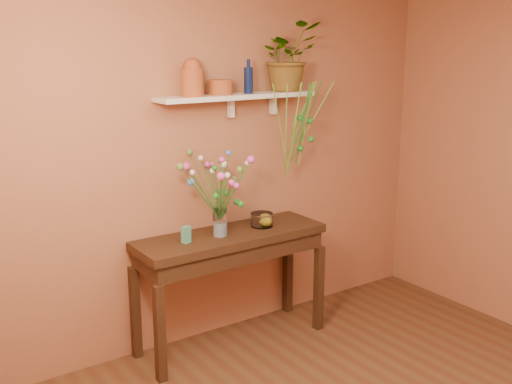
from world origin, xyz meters
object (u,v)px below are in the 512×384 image
(glass_vase, at_px, (220,224))
(glass_bowl, at_px, (262,220))
(blue_bottle, at_px, (248,80))
(sideboard, at_px, (231,249))
(terracotta_jug, at_px, (192,78))
(spider_plant, at_px, (287,57))
(bouquet, at_px, (219,177))

(glass_vase, relative_size, glass_bowl, 1.24)
(blue_bottle, relative_size, glass_vase, 1.16)
(sideboard, height_order, glass_vase, glass_vase)
(terracotta_jug, bearing_deg, spider_plant, 2.25)
(spider_plant, bearing_deg, glass_vase, -167.14)
(blue_bottle, bearing_deg, sideboard, -155.16)
(glass_bowl, bearing_deg, glass_vase, -176.50)
(blue_bottle, bearing_deg, terracotta_jug, 179.22)
(sideboard, relative_size, glass_bowl, 8.44)
(blue_bottle, xyz_separation_m, glass_bowl, (0.05, -0.10, -1.09))
(spider_plant, bearing_deg, bouquet, -167.35)
(spider_plant, relative_size, glass_bowl, 3.03)
(terracotta_jug, bearing_deg, glass_vase, -45.94)
(glass_vase, xyz_separation_m, bouquet, (-0.01, 0.00, 0.35))
(glass_bowl, bearing_deg, bouquet, -176.78)
(terracotta_jug, height_order, spider_plant, spider_plant)
(glass_vase, height_order, bouquet, bouquet)
(terracotta_jug, bearing_deg, bouquet, -46.90)
(sideboard, relative_size, spider_plant, 2.78)
(spider_plant, bearing_deg, glass_bowl, -157.16)
(blue_bottle, relative_size, glass_bowl, 1.44)
(bouquet, bearing_deg, glass_vase, -15.18)
(spider_plant, height_order, glass_bowl, spider_plant)
(terracotta_jug, relative_size, bouquet, 0.43)
(glass_vase, bearing_deg, sideboard, 9.55)
(spider_plant, distance_m, glass_vase, 1.43)
(terracotta_jug, distance_m, bouquet, 0.73)
(sideboard, bearing_deg, spider_plant, 13.40)
(spider_plant, height_order, bouquet, spider_plant)
(spider_plant, bearing_deg, blue_bottle, -174.15)
(sideboard, distance_m, glass_bowl, 0.34)
(blue_bottle, xyz_separation_m, glass_vase, (-0.34, -0.13, -1.04))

